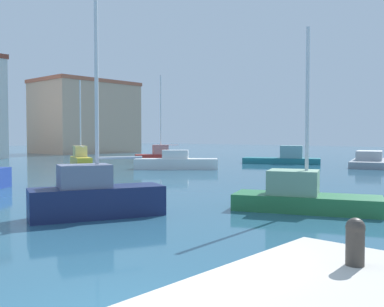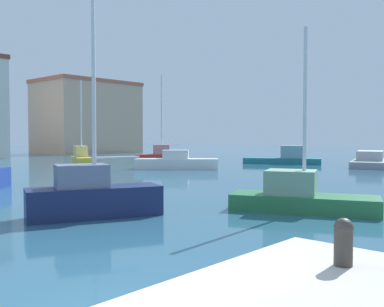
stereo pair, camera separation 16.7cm
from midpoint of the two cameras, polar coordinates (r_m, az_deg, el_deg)
name	(u,v)px [view 1 (the left image)]	position (r m, az deg, el deg)	size (l,w,h in m)	color
water	(112,172)	(30.63, -10.44, -2.43)	(160.00, 160.00, 0.00)	#285670
mooring_bollard	(355,240)	(5.47, 19.50, -10.45)	(0.22, 0.22, 0.55)	#38332D
sailboat_navy_near_pier	(95,195)	(14.10, -12.75, -5.29)	(4.27, 2.85, 7.36)	#19234C
motorboat_grey_far_left	(369,161)	(39.09, 21.83, -0.88)	(8.33, 4.93, 1.27)	gray
sailboat_yellow_far_right	(81,158)	(38.82, -14.33, -0.51)	(2.93, 4.43, 7.20)	gold
motorboat_white_distant_east	(176,162)	(33.30, -2.21, -1.16)	(5.26, 5.74, 1.43)	white
sailboat_green_inner_mooring	(303,196)	(15.31, 13.79, -5.32)	(3.33, 5.06, 6.12)	#28703D
sailboat_red_distant_north	(161,155)	(42.35, -4.17, -0.22)	(4.69, 3.93, 8.28)	#B22823
motorboat_teal_behind_lamppost	(285,158)	(40.29, 11.75, -0.57)	(4.75, 6.96, 1.62)	#1E707A
harbor_office	(85,117)	(66.15, -13.68, 4.59)	(13.55, 9.54, 10.34)	tan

